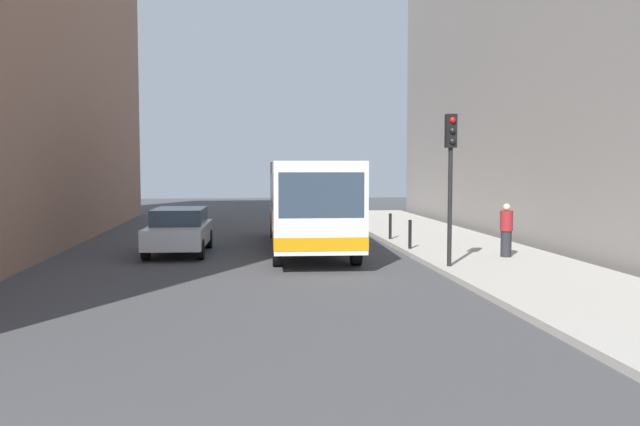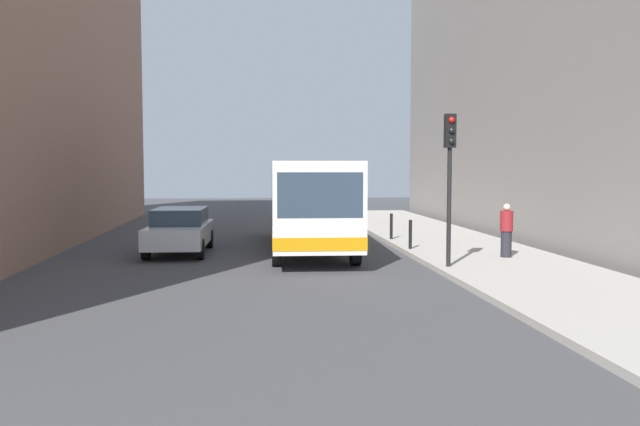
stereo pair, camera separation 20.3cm
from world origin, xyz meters
The scene contains 9 objects.
ground_plane centered at (0.00, 0.00, 0.00)m, with size 80.00×80.00×0.00m, color #424244.
sidewalk centered at (5.40, 0.00, 0.07)m, with size 4.40×40.00×0.15m, color #ADA89E.
building_right centered at (11.50, 4.00, 8.61)m, with size 7.00×32.00×17.22m, color gray.
bus centered at (0.23, 2.54, 1.73)m, with size 2.87×11.09×3.00m.
car_beside_bus centered at (-4.07, 1.73, 0.78)m, with size 1.99×4.46×1.48m.
traffic_light centered at (3.55, -2.98, 3.01)m, with size 0.28×0.33×4.10m.
bollard_near centered at (3.45, 0.97, 0.62)m, with size 0.11×0.11×0.95m, color black.
bollard_mid centered at (3.45, 3.96, 0.62)m, with size 0.11×0.11×0.95m, color black.
pedestrian_near_signal centered at (5.81, -1.32, 0.94)m, with size 0.38×0.38×1.60m.
Camera 1 is at (-1.98, -20.56, 2.86)m, focal length 37.80 mm.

